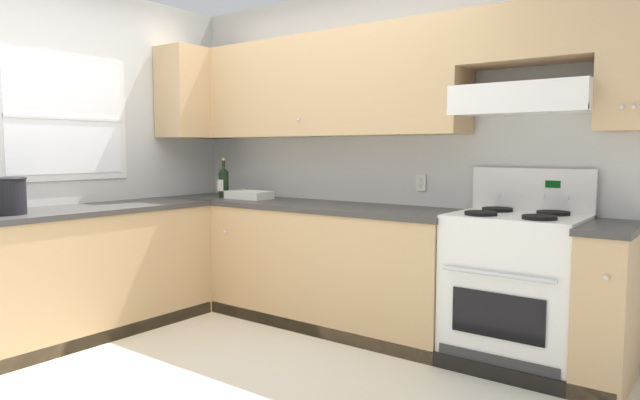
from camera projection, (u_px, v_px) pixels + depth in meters
name	position (u px, v px, depth m)	size (l,w,h in m)	color
ground_plane	(202.00, 375.00, 3.34)	(7.04, 7.04, 0.00)	beige
wall_back	(393.00, 128.00, 4.20)	(4.68, 0.57, 2.55)	silver
wall_left	(81.00, 146.00, 4.36)	(0.47, 4.00, 2.55)	silver
counter_back_run	(322.00, 264.00, 4.32)	(3.60, 0.65, 0.91)	tan
counter_left_run	(82.00, 272.00, 4.04)	(0.63, 1.91, 0.91)	tan
stove	(515.00, 289.00, 3.46)	(0.76, 0.62, 1.20)	white
wine_bottle	(224.00, 182.00, 4.86)	(0.08, 0.08, 0.34)	black
bowl	(249.00, 196.00, 4.74)	(0.37, 0.22, 0.07)	white
bucket	(7.00, 195.00, 3.58)	(0.23, 0.23, 0.23)	black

